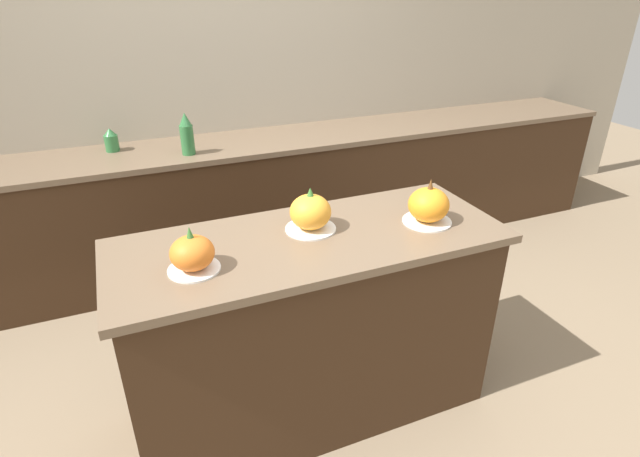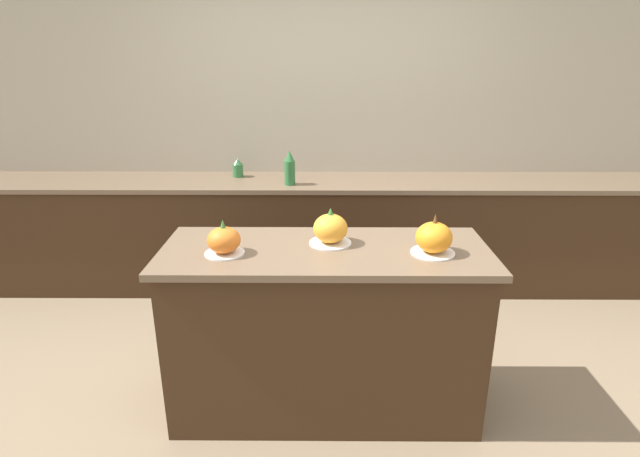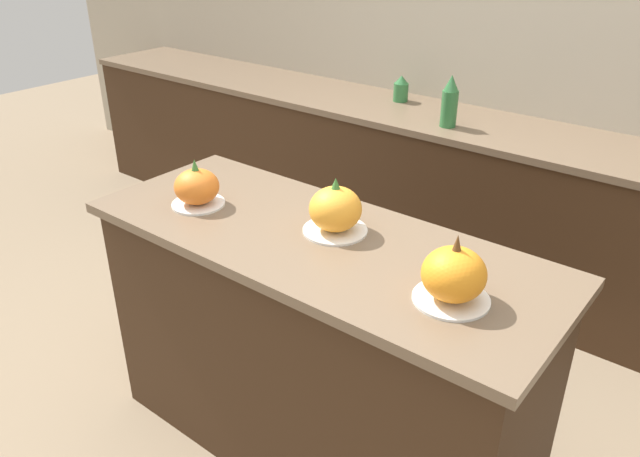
# 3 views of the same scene
# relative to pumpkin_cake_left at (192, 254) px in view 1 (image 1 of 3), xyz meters

# --- Properties ---
(ground_plane) EXTENTS (12.00, 12.00, 0.00)m
(ground_plane) POSITION_rel_pumpkin_cake_left_xyz_m (0.48, 0.07, -0.99)
(ground_plane) COLOR #847056
(wall_back) EXTENTS (8.00, 0.06, 2.50)m
(wall_back) POSITION_rel_pumpkin_cake_left_xyz_m (0.48, 1.91, 0.26)
(wall_back) COLOR #B2A893
(wall_back) RESTS_ON ground_plane
(kitchen_island) EXTENTS (1.62, 0.63, 0.92)m
(kitchen_island) POSITION_rel_pumpkin_cake_left_xyz_m (0.48, 0.07, -0.52)
(kitchen_island) COLOR #382314
(kitchen_island) RESTS_ON ground_plane
(back_counter) EXTENTS (6.00, 0.60, 0.89)m
(back_counter) POSITION_rel_pumpkin_cake_left_xyz_m (0.48, 1.58, -0.54)
(back_counter) COLOR #382314
(back_counter) RESTS_ON ground_plane
(pumpkin_cake_left) EXTENTS (0.19, 0.19, 0.17)m
(pumpkin_cake_left) POSITION_rel_pumpkin_cake_left_xyz_m (0.00, 0.00, 0.00)
(pumpkin_cake_left) COLOR white
(pumpkin_cake_left) RESTS_ON kitchen_island
(pumpkin_cake_center) EXTENTS (0.21, 0.21, 0.19)m
(pumpkin_cake_center) POSITION_rel_pumpkin_cake_left_xyz_m (0.51, 0.14, 0.01)
(pumpkin_cake_center) COLOR white
(pumpkin_cake_center) RESTS_ON kitchen_island
(pumpkin_cake_right) EXTENTS (0.21, 0.21, 0.20)m
(pumpkin_cake_right) POSITION_rel_pumpkin_cake_left_xyz_m (1.00, 0.01, 0.01)
(pumpkin_cake_right) COLOR white
(pumpkin_cake_right) RESTS_ON kitchen_island
(bottle_tall) EXTENTS (0.08, 0.08, 0.26)m
(bottle_tall) POSITION_rel_pumpkin_cake_left_xyz_m (0.22, 1.45, 0.02)
(bottle_tall) COLOR #2D6B38
(bottle_tall) RESTS_ON back_counter
(bottle_short) EXTENTS (0.08, 0.08, 0.15)m
(bottle_short) POSITION_rel_pumpkin_cake_left_xyz_m (-0.21, 1.70, -0.03)
(bottle_short) COLOR #2D6B38
(bottle_short) RESTS_ON back_counter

